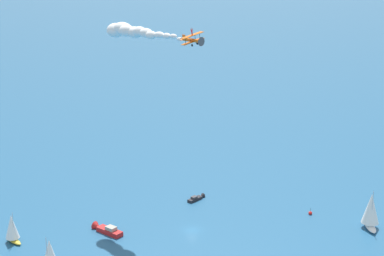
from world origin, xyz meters
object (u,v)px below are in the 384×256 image
object	(u,v)px
marker_buoy	(310,213)
wingwalker_lead	(192,31)
sailboat_inshore	(371,210)
sailboat_far_stbd	(12,228)
sailboat_near_centre	(50,255)
biplane_lead	(193,40)
motorboat_trailing	(106,230)
motorboat_offshore	(197,198)

from	to	relation	value
marker_buoy	wingwalker_lead	distance (m)	65.41
sailboat_inshore	marker_buoy	size ratio (longest dim) A/B	5.38
sailboat_far_stbd	sailboat_inshore	distance (m)	97.28
sailboat_near_centre	sailboat_far_stbd	distance (m)	20.09
biplane_lead	motorboat_trailing	bearing A→B (deg)	-11.42
sailboat_far_stbd	marker_buoy	size ratio (longest dim) A/B	4.09
motorboat_trailing	marker_buoy	size ratio (longest dim) A/B	4.47
sailboat_near_centre	marker_buoy	size ratio (longest dim) A/B	4.32
sailboat_far_stbd	sailboat_inshore	bearing A→B (deg)	171.06
motorboat_offshore	biplane_lead	size ratio (longest dim) A/B	0.90
biplane_lead	sailboat_near_centre	bearing A→B (deg)	18.42
sailboat_near_centre	motorboat_trailing	bearing A→B (deg)	-131.14
sailboat_inshore	motorboat_offshore	bearing A→B (deg)	-36.43
sailboat_near_centre	motorboat_trailing	size ratio (longest dim) A/B	0.97
motorboat_trailing	marker_buoy	xyz separation A→B (m)	(-59.23, 2.70, -0.38)
marker_buoy	biplane_lead	xyz separation A→B (m)	(35.95, 2.00, 52.25)
sailboat_near_centre	sailboat_inshore	xyz separation A→B (m)	(-86.84, -2.72, 1.02)
motorboat_offshore	motorboat_trailing	world-z (taller)	motorboat_trailing
sailboat_inshore	motorboat_offshore	world-z (taller)	sailboat_inshore
motorboat_offshore	biplane_lead	xyz separation A→B (m)	(6.52, 20.63, 52.13)
biplane_lead	wingwalker_lead	size ratio (longest dim) A/B	3.94
sailboat_inshore	wingwalker_lead	distance (m)	70.12
sailboat_far_stbd	marker_buoy	world-z (taller)	sailboat_far_stbd
sailboat_inshore	sailboat_far_stbd	bearing A→B (deg)	-8.94
sailboat_far_stbd	motorboat_offshore	distance (m)	56.70
marker_buoy	biplane_lead	distance (m)	63.46
sailboat_far_stbd	motorboat_offshore	size ratio (longest dim) A/B	1.36
biplane_lead	sailboat_far_stbd	bearing A→B (deg)	-5.92
sailboat_near_centre	motorboat_trailing	distance (m)	23.56
motorboat_offshore	wingwalker_lead	size ratio (longest dim) A/B	3.54
biplane_lead	sailboat_inshore	bearing A→B (deg)	168.12
motorboat_trailing	marker_buoy	bearing A→B (deg)	177.39
wingwalker_lead	marker_buoy	bearing A→B (deg)	-176.56
wingwalker_lead	biplane_lead	bearing A→B (deg)	-147.72
sailboat_far_stbd	biplane_lead	distance (m)	68.48
sailboat_far_stbd	marker_buoy	distance (m)	83.95
biplane_lead	wingwalker_lead	xyz separation A→B (m)	(0.28, 0.18, 2.16)
biplane_lead	wingwalker_lead	world-z (taller)	wingwalker_lead
sailboat_near_centre	motorboat_offshore	xyz separation A→B (m)	(-45.14, -33.50, -3.63)
sailboat_inshore	sailboat_near_centre	bearing A→B (deg)	1.79
sailboat_near_centre	wingwalker_lead	bearing A→B (deg)	-161.69
motorboat_trailing	sailboat_far_stbd	bearing A→B (deg)	-0.61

